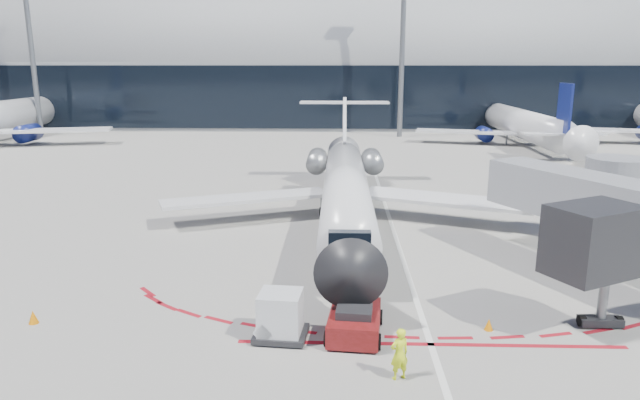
{
  "coord_description": "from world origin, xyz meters",
  "views": [
    {
      "loc": [
        -3.4,
        -30.39,
        9.92
      ],
      "look_at": [
        -4.35,
        -0.8,
        2.75
      ],
      "focal_mm": 32.0,
      "sensor_mm": 36.0,
      "label": 1
    }
  ],
  "objects_px": {
    "pushback_tug": "(355,322)",
    "regional_jet": "(346,185)",
    "uld_container": "(281,316)",
    "ramp_worker": "(399,354)"
  },
  "relations": [
    {
      "from": "pushback_tug",
      "to": "uld_container",
      "type": "relative_size",
      "value": 2.34
    },
    {
      "from": "ramp_worker",
      "to": "uld_container",
      "type": "height_order",
      "value": "uld_container"
    },
    {
      "from": "pushback_tug",
      "to": "ramp_worker",
      "type": "height_order",
      "value": "ramp_worker"
    },
    {
      "from": "pushback_tug",
      "to": "regional_jet",
      "type": "bearing_deg",
      "value": 96.34
    },
    {
      "from": "ramp_worker",
      "to": "pushback_tug",
      "type": "bearing_deg",
      "value": -89.44
    },
    {
      "from": "regional_jet",
      "to": "uld_container",
      "type": "xyz_separation_m",
      "value": [
        -2.56,
        -15.69,
        -1.55
      ]
    },
    {
      "from": "regional_jet",
      "to": "uld_container",
      "type": "height_order",
      "value": "regional_jet"
    },
    {
      "from": "pushback_tug",
      "to": "ramp_worker",
      "type": "distance_m",
      "value": 3.29
    },
    {
      "from": "regional_jet",
      "to": "ramp_worker",
      "type": "distance_m",
      "value": 18.46
    },
    {
      "from": "pushback_tug",
      "to": "uld_container",
      "type": "bearing_deg",
      "value": -167.19
    }
  ]
}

